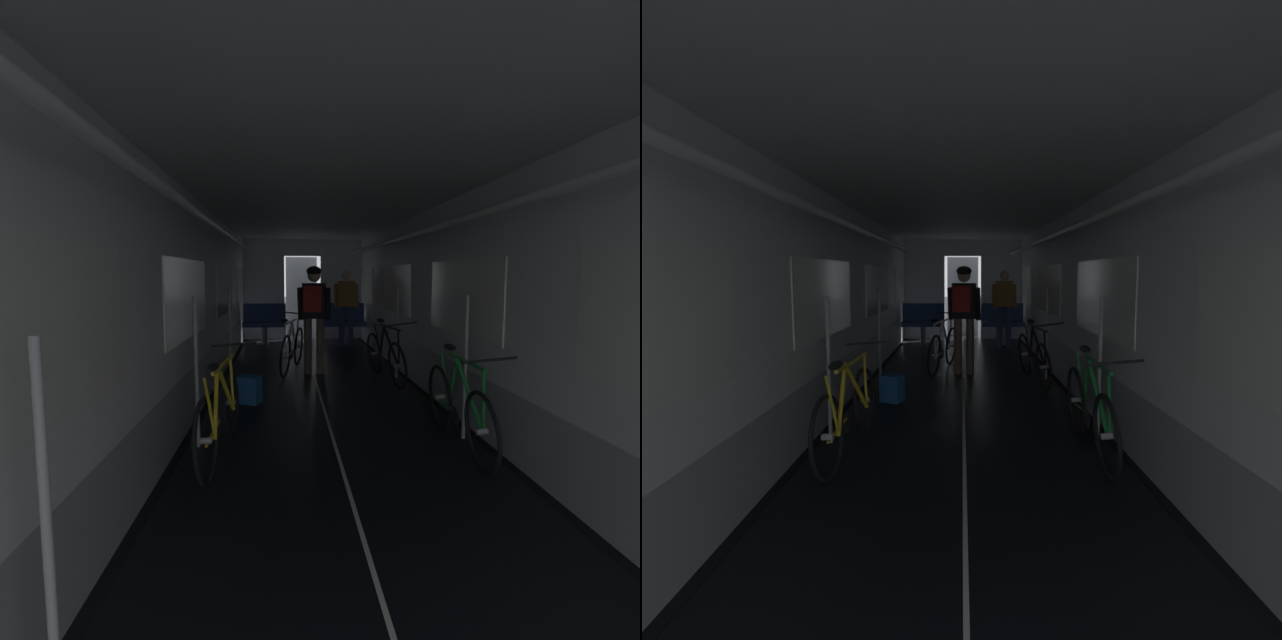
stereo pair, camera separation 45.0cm
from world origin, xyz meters
TOP-DOWN VIEW (x-y plane):
  - ground_plane at (0.00, 0.00)m, footprint 60.00×60.00m
  - train_car_shell at (-0.00, 3.60)m, footprint 3.14×12.34m
  - bench_seat_far_left at (-0.90, 8.07)m, footprint 0.98×0.51m
  - bench_seat_far_right at (0.90, 8.07)m, footprint 0.98×0.51m
  - bicycle_yellow at (-1.03, 1.86)m, footprint 0.44×1.69m
  - bicycle_black at (1.04, 4.50)m, footprint 0.49×1.69m
  - bicycle_green at (1.13, 1.89)m, footprint 0.44×1.69m
  - person_cyclist_aisle at (0.01, 5.05)m, footprint 0.56×0.43m
  - bicycle_white_in_aisle at (-0.34, 5.32)m, footprint 0.53×1.66m
  - person_standing_near_bench at (0.90, 7.70)m, footprint 0.53×0.23m
  - backpack_on_floor at (-0.90, 3.49)m, footprint 0.32×0.28m

SIDE VIEW (x-z plane):
  - ground_plane at x=0.00m, z-range 0.00..0.00m
  - backpack_on_floor at x=-0.90m, z-range 0.00..0.34m
  - bicycle_black at x=1.04m, z-range -0.09..0.86m
  - bicycle_green at x=1.13m, z-range -0.09..0.86m
  - bicycle_yellow at x=-1.03m, z-range -0.09..0.86m
  - bicycle_white_in_aisle at x=-0.34m, z-range -0.09..0.86m
  - bench_seat_far_left at x=-0.90m, z-range 0.09..1.04m
  - bench_seat_far_right at x=0.90m, z-range 0.09..1.04m
  - person_standing_near_bench at x=0.90m, z-range 0.13..1.82m
  - person_cyclist_aisle at x=0.01m, z-range 0.21..1.94m
  - train_car_shell at x=0.00m, z-range 0.41..2.98m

